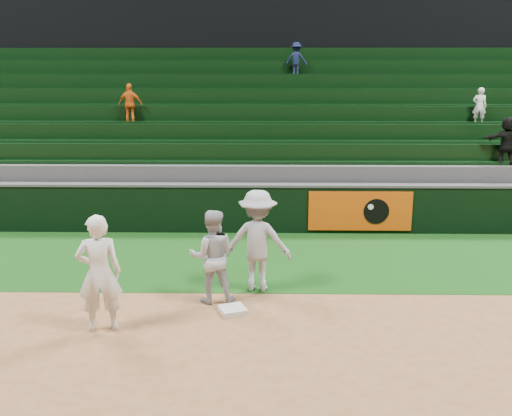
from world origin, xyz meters
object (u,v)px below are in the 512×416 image
Objects in this scene: base_coach at (258,241)px; first_base at (233,310)px; baserunner at (212,256)px; first_baseman at (99,273)px.

first_base is at bearing 76.58° from base_coach.
base_coach is at bearing -150.02° from baserunner.
baserunner is (-0.38, 0.50, 0.79)m from first_base.
baserunner is at bearing 127.08° from first_base.
base_coach is at bearing -157.94° from first_baseman.
base_coach is (0.79, 0.56, 0.12)m from baserunner.
baserunner is (1.64, 1.20, -0.11)m from first_baseman.
baserunner is 0.88× the size of base_coach.
first_base is 1.01m from baserunner.
base_coach reaches higher than baserunner.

